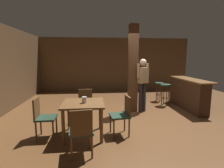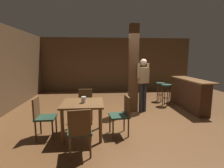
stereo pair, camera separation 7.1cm
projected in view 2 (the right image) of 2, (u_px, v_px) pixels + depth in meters
ground_plane at (133, 117)px, 5.26m from camera, size 10.80×10.80×0.00m
wall_back at (117, 64)px, 9.48m from camera, size 8.00×0.10×2.80m
pillar at (133, 69)px, 5.63m from camera, size 0.28×0.28×2.80m
dining_table at (83, 108)px, 3.90m from camera, size 0.91×0.91×0.77m
chair_west at (42, 115)px, 3.84m from camera, size 0.42×0.42×0.89m
chair_south at (80, 130)px, 3.07m from camera, size 0.47×0.47×0.89m
chair_east at (122, 113)px, 3.98m from camera, size 0.47×0.47×0.89m
chair_north at (85, 104)px, 4.76m from camera, size 0.42×0.42×0.89m
napkin_cup at (84, 100)px, 3.84m from camera, size 0.11×0.11×0.14m
standing_person at (143, 81)px, 5.60m from camera, size 0.45×0.33×1.72m
bar_counter at (188, 94)px, 6.05m from camera, size 0.56×2.05×1.03m
bar_stool_near at (166, 89)px, 6.42m from camera, size 0.37×0.37×0.79m
bar_stool_mid at (160, 87)px, 7.08m from camera, size 0.35×0.35×0.75m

